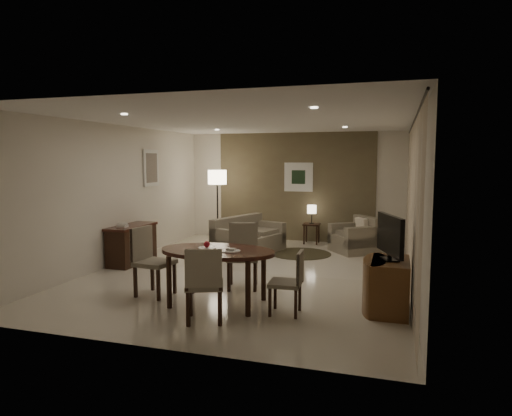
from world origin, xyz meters
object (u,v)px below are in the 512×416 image
(console_desk, at_px, (132,244))
(sofa, at_px, (249,235))
(dining_table, at_px, (218,277))
(armchair, at_px, (354,235))
(tv_cabinet, at_px, (390,286))
(chair_near, at_px, (204,284))
(side_table, at_px, (311,234))
(chair_right, at_px, (285,282))
(chair_left, at_px, (155,262))
(floor_lamp, at_px, (218,206))
(chair_far, at_px, (243,257))

(console_desk, height_order, sofa, sofa)
(dining_table, xyz_separation_m, armchair, (1.50, 4.26, 0.00))
(tv_cabinet, xyz_separation_m, armchair, (-0.82, 3.87, 0.04))
(console_desk, xyz_separation_m, tv_cabinet, (4.89, -1.50, -0.03))
(chair_near, bearing_deg, side_table, -114.41)
(chair_right, height_order, side_table, chair_right)
(side_table, bearing_deg, console_desk, -133.42)
(dining_table, distance_m, side_table, 5.06)
(chair_right, bearing_deg, armchair, 170.46)
(chair_left, height_order, sofa, chair_left)
(chair_left, relative_size, floor_lamp, 0.58)
(chair_right, xyz_separation_m, sofa, (-1.66, 3.57, -0.02))
(chair_near, bearing_deg, chair_far, -110.28)
(chair_near, bearing_deg, sofa, -100.88)
(dining_table, xyz_separation_m, chair_right, (1.00, -0.12, 0.03))
(chair_near, bearing_deg, armchair, -127.07)
(chair_near, bearing_deg, floor_lamp, -90.94)
(chair_left, bearing_deg, dining_table, -89.00)
(tv_cabinet, xyz_separation_m, side_table, (-1.90, 4.66, -0.11))
(dining_table, bearing_deg, armchair, 70.58)
(console_desk, distance_m, chair_right, 4.10)
(console_desk, distance_m, floor_lamp, 2.79)
(chair_left, distance_m, chair_right, 2.06)
(chair_near, relative_size, sofa, 0.57)
(console_desk, height_order, chair_far, chair_far)
(armchair, xyz_separation_m, floor_lamp, (-3.33, 0.27, 0.50))
(side_table, bearing_deg, chair_far, -94.69)
(chair_left, distance_m, side_table, 5.15)
(chair_left, xyz_separation_m, sofa, (0.39, 3.35, -0.12))
(tv_cabinet, xyz_separation_m, chair_near, (-2.22, -1.07, 0.13))
(tv_cabinet, relative_size, chair_near, 0.94)
(armchair, bearing_deg, chair_near, -52.51)
(tv_cabinet, relative_size, chair_left, 0.88)
(chair_far, relative_size, chair_right, 1.20)
(tv_cabinet, height_order, sofa, sofa)
(tv_cabinet, height_order, chair_far, chair_far)
(side_table, distance_m, floor_lamp, 2.39)
(chair_near, distance_m, chair_far, 1.55)
(chair_near, height_order, floor_lamp, floor_lamp)
(sofa, distance_m, armchair, 2.30)
(chair_left, height_order, armchair, chair_left)
(chair_far, bearing_deg, dining_table, -110.63)
(console_desk, relative_size, chair_far, 1.19)
(tv_cabinet, relative_size, chair_right, 1.07)
(dining_table, height_order, chair_right, chair_right)
(floor_lamp, bearing_deg, chair_near, -69.70)
(chair_far, bearing_deg, tv_cabinet, -27.92)
(console_desk, xyz_separation_m, chair_near, (2.67, -2.57, 0.10))
(sofa, xyz_separation_m, floor_lamp, (-1.17, 1.07, 0.49))
(dining_table, distance_m, floor_lamp, 4.90)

